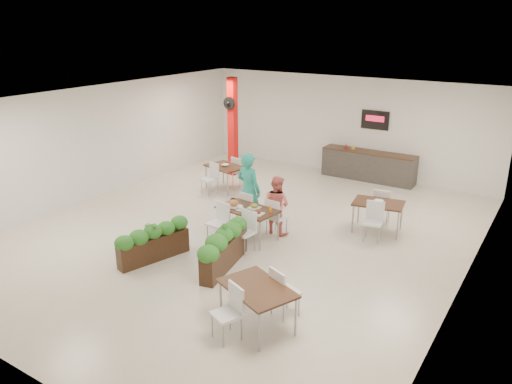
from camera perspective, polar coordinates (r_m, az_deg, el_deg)
ground at (r=12.22m, az=-1.32°, el=-4.60°), size 12.00×12.00×0.00m
room_shell at (r=11.55m, az=-1.39°, el=4.54°), size 10.10×12.10×3.22m
red_column at (r=16.34m, az=-2.70°, el=7.56°), size 0.40×0.41×3.20m
service_counter at (r=16.43m, az=12.71°, el=3.03°), size 3.00×0.64×2.20m
main_table at (r=11.66m, az=-1.01°, el=-2.41°), size 1.49×1.76×0.92m
diner_man at (r=12.26m, az=-0.85°, el=0.23°), size 0.74×0.53×1.89m
diner_woman at (r=11.94m, az=2.36°, el=-1.46°), size 0.76×0.63×1.44m
planter_left at (r=10.89m, az=-11.67°, el=-5.29°), size 0.77×1.68×0.90m
planter_right at (r=10.37m, az=-3.65°, el=-6.15°), size 0.70×1.85×0.98m
side_table_a at (r=15.05m, az=-3.54°, el=2.54°), size 1.35×1.67×0.92m
side_table_b at (r=12.39m, az=13.79°, el=-1.69°), size 1.29×1.67×0.92m
side_table_c at (r=8.40m, az=0.13°, el=-11.52°), size 1.50×1.66×0.92m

